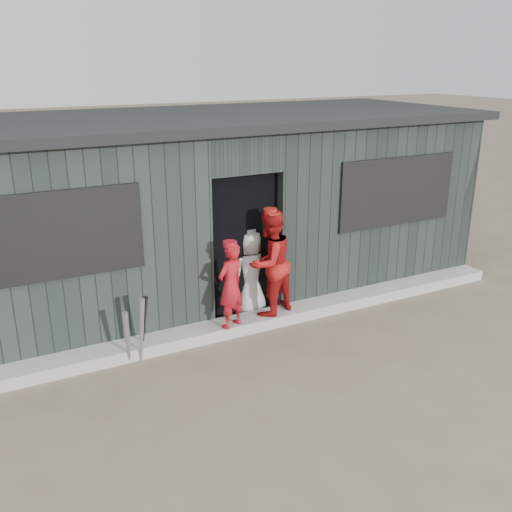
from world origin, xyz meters
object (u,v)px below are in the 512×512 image
player_red_right (270,263)px  dugout (204,205)px  player_red_left (231,286)px  player_grey_back (250,273)px  bat_mid (127,338)px  bat_left (141,331)px  bat_right (144,325)px

player_red_right → dugout: bearing=-101.9°
player_red_left → player_grey_back: size_ratio=0.91×
bat_mid → player_red_right: bearing=7.4°
bat_left → bat_right: bearing=65.8°
bat_right → player_red_left: player_red_left is taller
player_red_left → player_grey_back: 0.73m
player_red_left → bat_right: bearing=-24.4°
player_red_right → dugout: (-0.23, 1.66, 0.43)m
dugout → player_red_right: bearing=-82.2°
player_grey_back → bat_left: bearing=1.5°
bat_left → player_grey_back: bearing=20.4°
bat_right → player_grey_back: bearing=16.0°
bat_mid → dugout: (1.76, 1.92, 0.93)m
bat_left → player_red_left: bearing=6.6°
bat_left → dugout: (1.60, 1.94, 0.87)m
bat_left → player_grey_back: 1.84m
bat_mid → bat_right: bat_right is taller
bat_left → player_grey_back: player_grey_back is taller
bat_right → player_grey_back: player_grey_back is taller
bat_mid → player_grey_back: player_grey_back is taller
bat_right → player_grey_back: size_ratio=0.69×
bat_right → bat_left: bearing=-114.2°
player_red_right → dugout: 1.73m
player_red_left → player_red_right: bearing=169.4°
player_red_left → player_grey_back: player_red_left is taller
player_red_left → player_red_right: (0.63, 0.14, 0.15)m
player_grey_back → dugout: dugout is taller
bat_mid → player_grey_back: 1.99m
bat_left → bat_right: 0.18m
player_grey_back → dugout: bearing=-103.8°
player_red_left → dugout: dugout is taller
bat_mid → player_red_right: player_red_right is taller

